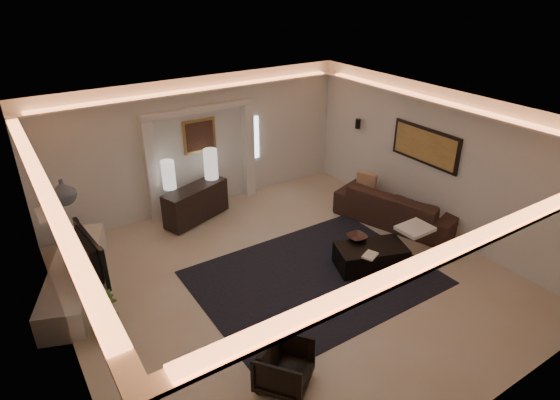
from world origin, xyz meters
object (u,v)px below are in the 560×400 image
sofa (397,207)px  coffee_table (370,257)px  console (196,203)px  armchair (285,366)px

sofa → coffee_table: 1.88m
console → sofa: (3.51, -2.42, -0.03)m
console → coffee_table: bearing=-80.7°
coffee_table → armchair: size_ratio=1.81×
console → coffee_table: (1.89, -3.36, -0.20)m
sofa → armchair: bearing=99.5°
console → armchair: console is taller
console → sofa: bearing=-54.7°
sofa → armchair: (-4.39, -2.32, -0.07)m
console → armchair: size_ratio=2.19×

